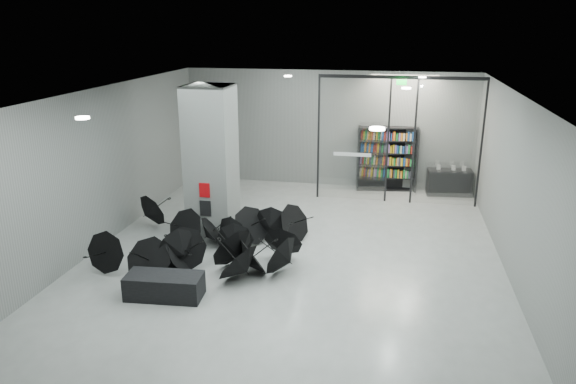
% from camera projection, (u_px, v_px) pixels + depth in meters
% --- Properties ---
extents(room, '(14.00, 14.02, 4.01)m').
position_uv_depth(room, '(288.00, 151.00, 11.77)').
color(room, gray).
rests_on(room, ground).
extents(column, '(1.20, 1.20, 4.00)m').
position_uv_depth(column, '(211.00, 160.00, 14.37)').
color(column, slate).
rests_on(column, ground).
extents(fire_cabinet, '(0.28, 0.04, 0.38)m').
position_uv_depth(fire_cabinet, '(205.00, 190.00, 13.98)').
color(fire_cabinet, '#A50A07').
rests_on(fire_cabinet, column).
extents(info_panel, '(0.30, 0.03, 0.42)m').
position_uv_depth(info_panel, '(205.00, 208.00, 14.13)').
color(info_panel, black).
rests_on(info_panel, column).
extents(exit_sign, '(0.30, 0.06, 0.15)m').
position_uv_depth(exit_sign, '(402.00, 82.00, 15.99)').
color(exit_sign, '#0CE533').
rests_on(exit_sign, room).
extents(glass_partition, '(5.06, 0.08, 4.00)m').
position_uv_depth(glass_partition, '(398.00, 135.00, 16.67)').
color(glass_partition, silver).
rests_on(glass_partition, ground).
extents(bench, '(1.64, 0.80, 0.51)m').
position_uv_depth(bench, '(164.00, 286.00, 11.23)').
color(bench, black).
rests_on(bench, ground).
extents(bookshelf, '(2.03, 0.70, 2.19)m').
position_uv_depth(bookshelf, '(387.00, 159.00, 18.22)').
color(bookshelf, black).
rests_on(bookshelf, ground).
extents(shop_counter, '(1.48, 0.71, 0.86)m').
position_uv_depth(shop_counter, '(449.00, 182.00, 17.88)').
color(shop_counter, black).
rests_on(shop_counter, ground).
extents(umbrella_cluster, '(5.63, 4.23, 1.34)m').
position_uv_depth(umbrella_cluster, '(216.00, 248.00, 12.95)').
color(umbrella_cluster, black).
rests_on(umbrella_cluster, ground).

